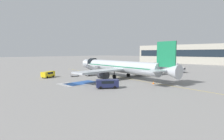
# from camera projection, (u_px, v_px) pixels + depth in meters

# --- Properties ---
(ground_plane) EXTENTS (600.00, 600.00, 0.00)m
(ground_plane) POSITION_uv_depth(u_px,v_px,m) (116.00, 77.00, 55.75)
(ground_plane) COLOR gray
(apron_leadline_yellow) EXTENTS (73.84, 10.41, 0.01)m
(apron_leadline_yellow) POSITION_uv_depth(u_px,v_px,m) (118.00, 77.00, 55.11)
(apron_leadline_yellow) COLOR gold
(apron_leadline_yellow) RESTS_ON ground_plane
(apron_stand_patch_blue) EXTENTS (4.33, 8.06, 0.01)m
(apron_stand_patch_blue) POSITION_uv_depth(u_px,v_px,m) (81.00, 83.00, 44.63)
(apron_stand_patch_blue) COLOR #2856A8
(apron_stand_patch_blue) RESTS_ON ground_plane
(apron_walkway_bar_0) EXTENTS (0.44, 3.60, 0.01)m
(apron_walkway_bar_0) POSITION_uv_depth(u_px,v_px,m) (63.00, 83.00, 44.11)
(apron_walkway_bar_0) COLOR silver
(apron_walkway_bar_0) RESTS_ON ground_plane
(apron_walkway_bar_1) EXTENTS (0.44, 3.60, 0.01)m
(apron_walkway_bar_1) POSITION_uv_depth(u_px,v_px,m) (65.00, 84.00, 43.30)
(apron_walkway_bar_1) COLOR silver
(apron_walkway_bar_1) RESTS_ON ground_plane
(apron_walkway_bar_2) EXTENTS (0.44, 3.60, 0.01)m
(apron_walkway_bar_2) POSITION_uv_depth(u_px,v_px,m) (68.00, 84.00, 42.49)
(apron_walkway_bar_2) COLOR silver
(apron_walkway_bar_2) RESTS_ON ground_plane
(apron_walkway_bar_3) EXTENTS (0.44, 3.60, 0.01)m
(apron_walkway_bar_3) POSITION_uv_depth(u_px,v_px,m) (71.00, 85.00, 41.67)
(apron_walkway_bar_3) COLOR silver
(apron_walkway_bar_3) RESTS_ON ground_plane
(apron_walkway_bar_4) EXTENTS (0.44, 3.60, 0.01)m
(apron_walkway_bar_4) POSITION_uv_depth(u_px,v_px,m) (74.00, 86.00, 40.86)
(apron_walkway_bar_4) COLOR silver
(apron_walkway_bar_4) RESTS_ON ground_plane
(airliner) EXTENTS (39.99, 33.84, 10.36)m
(airliner) POSITION_uv_depth(u_px,v_px,m) (120.00, 67.00, 54.22)
(airliner) COLOR #B7BCC4
(airliner) RESTS_ON ground_plane
(boarding_stairs_forward) EXTENTS (2.84, 5.44, 3.82)m
(boarding_stairs_forward) POSITION_uv_depth(u_px,v_px,m) (92.00, 73.00, 58.75)
(boarding_stairs_forward) COLOR #ADB2BA
(boarding_stairs_forward) RESTS_ON ground_plane
(fuel_tanker) EXTENTS (10.20, 2.88, 3.70)m
(fuel_tanker) POSITION_uv_depth(u_px,v_px,m) (171.00, 67.00, 69.80)
(fuel_tanker) COLOR #38383D
(fuel_tanker) RESTS_ON ground_plane
(service_van_0) EXTENTS (3.41, 4.78, 1.88)m
(service_van_0) POSITION_uv_depth(u_px,v_px,m) (48.00, 74.00, 53.97)
(service_van_0) COLOR yellow
(service_van_0) RESTS_ON ground_plane
(service_van_1) EXTENTS (4.46, 4.89, 1.89)m
(service_van_1) POSITION_uv_depth(u_px,v_px,m) (107.00, 83.00, 37.75)
(service_van_1) COLOR #1E234C
(service_van_1) RESTS_ON ground_plane
(baggage_cart) EXTENTS (2.34, 2.97, 0.87)m
(baggage_cart) POSITION_uv_depth(u_px,v_px,m) (75.00, 76.00, 56.67)
(baggage_cart) COLOR gray
(baggage_cart) RESTS_ON ground_plane
(ground_crew_0) EXTENTS (0.41, 0.49, 1.77)m
(ground_crew_0) POSITION_uv_depth(u_px,v_px,m) (108.00, 74.00, 54.89)
(ground_crew_0) COLOR #2D2D33
(ground_crew_0) RESTS_ON ground_plane
(ground_crew_1) EXTENTS (0.45, 0.48, 1.88)m
(ground_crew_1) POSITION_uv_depth(u_px,v_px,m) (101.00, 74.00, 53.59)
(ground_crew_1) COLOR #2D2D33
(ground_crew_1) RESTS_ON ground_plane
(traffic_cone_0) EXTENTS (0.58, 0.58, 0.64)m
(traffic_cone_0) POSITION_uv_depth(u_px,v_px,m) (153.00, 83.00, 43.22)
(traffic_cone_0) COLOR orange
(traffic_cone_0) RESTS_ON ground_plane
(terminal_building) EXTENTS (79.03, 12.10, 13.26)m
(terminal_building) POSITION_uv_depth(u_px,v_px,m) (192.00, 54.00, 122.24)
(terminal_building) COLOR #B2AD9E
(terminal_building) RESTS_ON ground_plane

